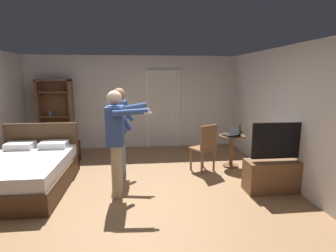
% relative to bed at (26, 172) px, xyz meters
% --- Properties ---
extents(ground_plane, '(6.69, 6.69, 0.00)m').
position_rel_bed_xyz_m(ground_plane, '(1.87, -0.44, -0.30)').
color(ground_plane, olive).
extents(wall_back, '(5.86, 0.12, 2.51)m').
position_rel_bed_xyz_m(wall_back, '(1.87, 2.66, 0.95)').
color(wall_back, silver).
rests_on(wall_back, ground_plane).
extents(wall_right, '(0.12, 6.32, 2.51)m').
position_rel_bed_xyz_m(wall_right, '(4.74, -0.44, 0.95)').
color(wall_right, silver).
rests_on(wall_right, ground_plane).
extents(doorway_frame, '(0.93, 0.08, 2.13)m').
position_rel_bed_xyz_m(doorway_frame, '(2.65, 2.58, 0.92)').
color(doorway_frame, white).
rests_on(doorway_frame, ground_plane).
extents(bed, '(1.43, 2.00, 1.02)m').
position_rel_bed_xyz_m(bed, '(0.00, 0.00, 0.00)').
color(bed, '#4C331E').
rests_on(bed, ground_plane).
extents(bookshelf, '(0.86, 0.32, 1.88)m').
position_rel_bed_xyz_m(bookshelf, '(-0.15, 2.44, 0.71)').
color(bookshelf, brown).
rests_on(bookshelf, ground_plane).
extents(tv_flatscreen, '(1.17, 0.40, 1.21)m').
position_rel_bed_xyz_m(tv_flatscreen, '(4.38, -0.57, 0.05)').
color(tv_flatscreen, brown).
rests_on(tv_flatscreen, ground_plane).
extents(side_table, '(0.56, 0.56, 0.70)m').
position_rel_bed_xyz_m(side_table, '(3.99, 0.73, 0.16)').
color(side_table, brown).
rests_on(side_table, ground_plane).
extents(laptop, '(0.41, 0.42, 0.17)m').
position_rel_bed_xyz_m(laptop, '(3.98, 0.69, 0.45)').
color(laptop, black).
rests_on(laptop, side_table).
extents(bottle_on_table, '(0.06, 0.06, 0.29)m').
position_rel_bed_xyz_m(bottle_on_table, '(4.13, 0.65, 0.52)').
color(bottle_on_table, '#39422B').
rests_on(bottle_on_table, side_table).
extents(wooden_chair, '(0.57, 0.57, 0.99)m').
position_rel_bed_xyz_m(wooden_chair, '(3.35, 0.51, 0.24)').
color(wooden_chair, brown).
rests_on(wooden_chair, ground_plane).
extents(person_blue_shirt, '(0.72, 0.58, 1.74)m').
position_rel_bed_xyz_m(person_blue_shirt, '(1.63, -0.43, 0.71)').
color(person_blue_shirt, tan).
rests_on(person_blue_shirt, ground_plane).
extents(person_striped_shirt, '(0.72, 0.58, 1.74)m').
position_rel_bed_xyz_m(person_striped_shirt, '(1.64, 0.51, 0.70)').
color(person_striped_shirt, slate).
rests_on(person_striped_shirt, ground_plane).
extents(suitcase_dark, '(0.51, 0.46, 0.40)m').
position_rel_bed_xyz_m(suitcase_dark, '(0.32, 1.72, -0.10)').
color(suitcase_dark, '#1E2D38').
rests_on(suitcase_dark, ground_plane).
extents(suitcase_small, '(0.54, 0.37, 0.47)m').
position_rel_bed_xyz_m(suitcase_small, '(0.35, 1.47, -0.07)').
color(suitcase_small, black).
rests_on(suitcase_small, ground_plane).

